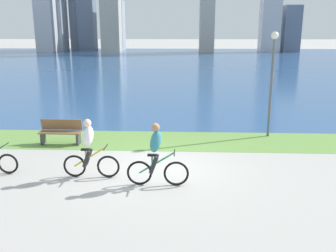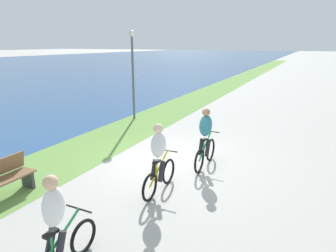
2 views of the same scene
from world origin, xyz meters
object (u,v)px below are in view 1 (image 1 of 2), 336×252
Objects in this scene: cyclist_lead at (156,155)px; lamppost_tall at (272,70)px; cyclist_trailing at (89,149)px; bench_near_path at (61,132)px.

lamppost_tall is at bearing 50.64° from cyclist_lead.
lamppost_tall is at bearing 36.73° from cyclist_trailing.
cyclist_trailing reaches higher than bench_near_path.
cyclist_lead reaches higher than cyclist_trailing.
cyclist_trailing is at bearing -143.27° from lamppost_tall.
lamppost_tall is (7.75, 1.36, 2.15)m from bench_near_path.
bench_near_path is at bearing -170.05° from lamppost_tall.
cyclist_lead is 6.55m from lamppost_tall.
cyclist_trailing is 0.42× the size of lamppost_tall.
cyclist_lead is at bearing -43.22° from bench_near_path.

